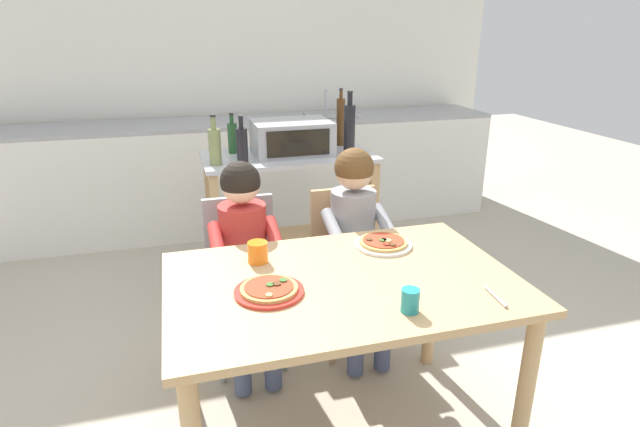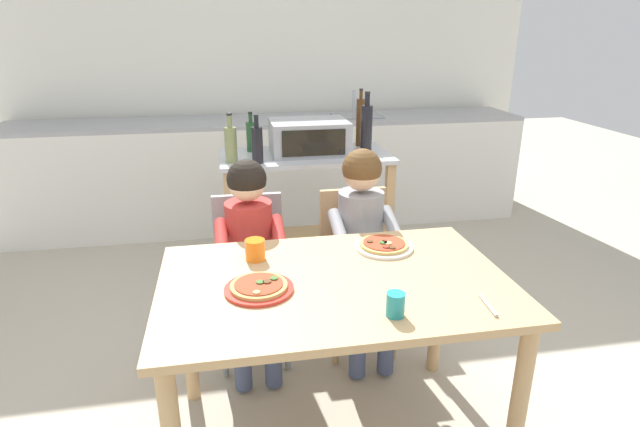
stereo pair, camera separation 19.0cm
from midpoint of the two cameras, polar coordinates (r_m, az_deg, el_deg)
The scene contains 20 objects.
ground_plane at distance 3.25m, azimuth -5.94°, elevation -9.59°, with size 11.59×11.59×0.00m, color #B7AD99.
back_wall_tiled at distance 4.61m, azimuth -10.77°, elevation 16.63°, with size 4.63×0.12×2.70m.
kitchen_counter at distance 4.36m, azimuth -9.44°, elevation 4.41°, with size 4.17×0.60×1.09m.
kitchen_island_cart at distance 3.20m, azimuth -5.09°, elevation 1.35°, with size 1.02×0.52×0.87m.
toaster_oven at distance 3.13m, azimuth -4.91°, elevation 8.38°, with size 0.46×0.36×0.20m.
bottle_squat_spirits at distance 2.90m, azimuth -10.49°, elevation 7.39°, with size 0.06×0.06×0.27m.
bottle_clear_vinegar at distance 2.93m, azimuth -13.41°, elevation 7.30°, with size 0.07×0.07×0.28m.
bottle_tall_green_wine at distance 3.19m, azimuth -11.36°, elevation 8.25°, with size 0.06×0.06×0.24m.
bottle_slim_sauce at distance 3.07m, azimuth 1.48°, elevation 9.34°, with size 0.07×0.07×0.37m.
bottle_dark_olive_oil at distance 3.33m, azimuth 0.64°, elevation 10.14°, with size 0.05×0.05×0.36m.
dining_table at distance 1.95m, azimuth -0.37°, elevation -9.95°, with size 1.28×0.83×0.73m.
dining_chair_left at distance 2.58m, azimuth -10.56°, elevation -6.05°, with size 0.36×0.36×0.81m.
dining_chair_right at distance 2.66m, azimuth 1.07°, elevation -4.80°, with size 0.36×0.36×0.81m.
child_in_red_shirt at distance 2.40m, azimuth -10.51°, elevation -3.61°, with size 0.32×0.42×1.02m.
child_in_grey_shirt at distance 2.48m, azimuth 1.91°, elevation -1.90°, with size 0.32×0.42×1.04m.
pizza_plate_red_rimmed at distance 1.82m, azimuth -8.67°, elevation -8.42°, with size 0.24×0.24×0.03m.
pizza_plate_white at distance 2.18m, azimuth 4.53°, elevation -3.33°, with size 0.24×0.24×0.03m.
drinking_cup_orange at distance 2.04m, azimuth -9.57°, elevation -4.29°, with size 0.08×0.08×0.08m, color orange.
drinking_cup_teal at distance 1.69m, azimuth 6.74°, elevation -9.60°, with size 0.06×0.06×0.08m, color teal.
serving_spoon at distance 1.84m, azimuth 16.08°, elevation -8.89°, with size 0.01×0.01×0.14m, color #B7BABF.
Camera 1 is at (-0.55, -1.61, 1.60)m, focal length 28.95 mm.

